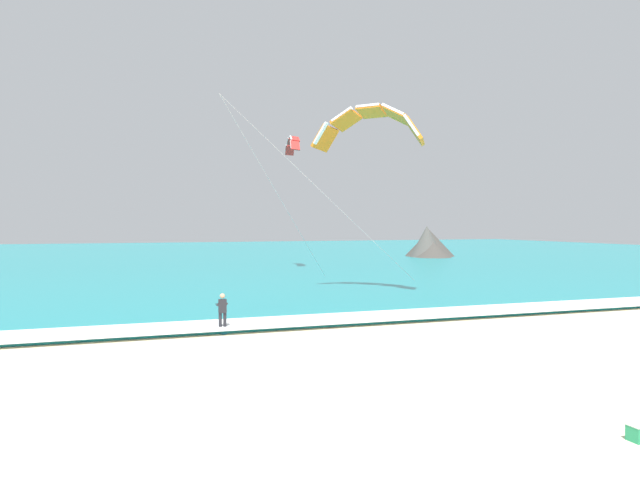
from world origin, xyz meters
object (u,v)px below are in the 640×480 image
object	(u,v)px
kitesurfer	(222,311)
kite_distant	(293,143)
surfboard	(223,332)
kite_primary	(369,123)

from	to	relation	value
kitesurfer	kite_distant	world-z (taller)	kite_distant
surfboard	kitesurfer	xyz separation A→B (m)	(0.00, 0.02, 0.91)
surfboard	kite_distant	world-z (taller)	kite_distant
kitesurfer	kite_primary	distance (m)	18.02
kite_primary	kite_distant	xyz separation A→B (m)	(1.57, 21.80, 1.50)
kite_primary	kite_distant	world-z (taller)	kite_distant
surfboard	kite_primary	size ratio (longest dim) A/B	0.10
kitesurfer	kite_primary	bearing A→B (deg)	40.40
kite_primary	kite_distant	distance (m)	21.91
kitesurfer	kite_distant	bearing A→B (deg)	67.72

